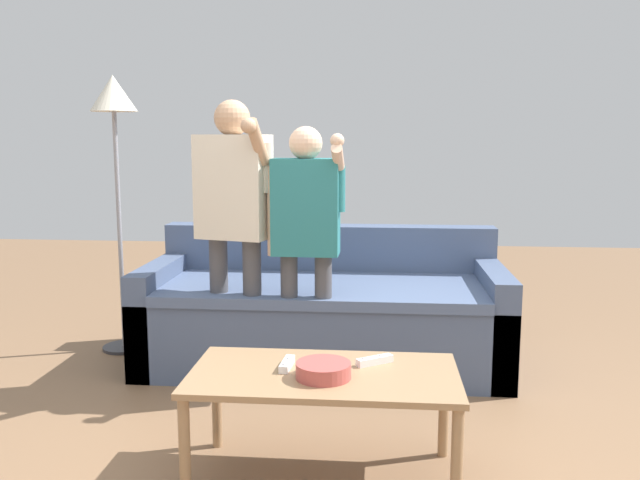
% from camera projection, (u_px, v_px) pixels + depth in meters
% --- Properties ---
extents(ground_plane, '(12.00, 12.00, 0.00)m').
position_uv_depth(ground_plane, '(321.00, 480.00, 2.66)').
color(ground_plane, brown).
extents(couch, '(2.14, 0.96, 0.80)m').
position_uv_depth(couch, '(324.00, 314.00, 4.05)').
color(couch, '#475675').
rests_on(couch, ground).
extents(coffee_table, '(1.06, 0.55, 0.45)m').
position_uv_depth(coffee_table, '(324.00, 385.00, 2.61)').
color(coffee_table, '#997551').
rests_on(coffee_table, ground).
extents(snack_bowl, '(0.21, 0.21, 0.06)m').
position_uv_depth(snack_bowl, '(323.00, 370.00, 2.54)').
color(snack_bowl, '#B24C47').
rests_on(snack_bowl, coffee_table).
extents(game_remote_nunchuk, '(0.06, 0.09, 0.05)m').
position_uv_depth(game_remote_nunchuk, '(307.00, 369.00, 2.57)').
color(game_remote_nunchuk, white).
rests_on(game_remote_nunchuk, coffee_table).
extents(floor_lamp, '(0.29, 0.29, 1.74)m').
position_uv_depth(floor_lamp, '(114.00, 121.00, 4.10)').
color(floor_lamp, '#2D2D33').
rests_on(floor_lamp, ground).
extents(player_left, '(0.45, 0.44, 1.56)m').
position_uv_depth(player_left, '(234.00, 208.00, 3.60)').
color(player_left, '#47474C').
rests_on(player_left, ground).
extents(player_center, '(0.42, 0.28, 1.42)m').
position_uv_depth(player_center, '(306.00, 226.00, 3.52)').
color(player_center, '#47474C').
rests_on(player_center, ground).
extents(game_remote_wand_near, '(0.15, 0.12, 0.03)m').
position_uv_depth(game_remote_wand_near, '(375.00, 360.00, 2.70)').
color(game_remote_wand_near, white).
rests_on(game_remote_wand_near, coffee_table).
extents(game_remote_wand_far, '(0.05, 0.15, 0.03)m').
position_uv_depth(game_remote_wand_far, '(287.00, 364.00, 2.65)').
color(game_remote_wand_far, white).
rests_on(game_remote_wand_far, coffee_table).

